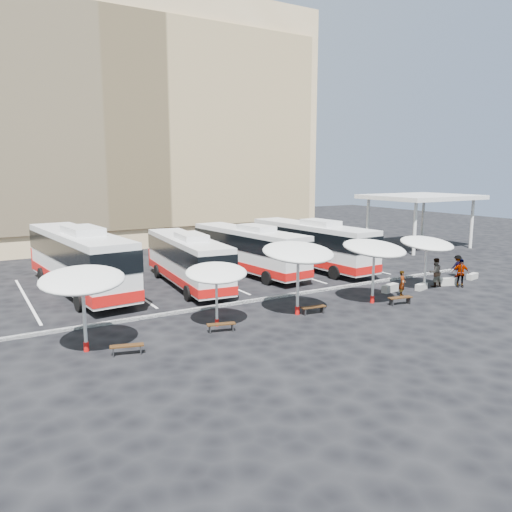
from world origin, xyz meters
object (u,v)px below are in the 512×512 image
bus_1 (187,258)px  wood_bench_0 (127,347)px  bus_0 (79,258)px  bus_3 (311,243)px  wood_bench_3 (400,299)px  conc_bench_2 (447,282)px  conc_bench_0 (390,288)px  wood_bench_2 (313,308)px  passenger_0 (402,283)px  sunshade_0 (82,280)px  passenger_1 (435,272)px  conc_bench_1 (421,287)px  passenger_3 (458,266)px  bus_2 (248,248)px  wood_bench_1 (221,325)px  conc_bench_3 (472,276)px  sunshade_4 (427,244)px  sunshade_2 (298,253)px  sunshade_3 (374,249)px  passenger_2 (460,273)px  sunshade_1 (216,273)px

bus_1 → wood_bench_0: bus_1 is taller
bus_0 → bus_3: bearing=-9.5°
bus_3 → wood_bench_3: 11.52m
wood_bench_3 → conc_bench_2: size_ratio=1.18×
conc_bench_0 → wood_bench_0: bearing=-172.7°
wood_bench_2 → passenger_0: 7.04m
bus_1 → conc_bench_2: (14.93, -8.76, -1.61)m
sunshade_0 → passenger_1: (22.48, 0.48, -2.15)m
conc_bench_2 → conc_bench_1: bearing=-179.9°
passenger_3 → bus_1: bearing=-9.3°
bus_2 → bus_3: bus_3 is taller
bus_2 → wood_bench_1: (-7.95, -11.17, -1.56)m
bus_0 → sunshade_0: bus_0 is taller
bus_1 → sunshade_0: bearing=-127.9°
conc_bench_3 → sunshade_4: bearing=-177.1°
bus_2 → sunshade_2: size_ratio=2.86×
sunshade_4 → passenger_3: (4.96, 1.33, -2.16)m
sunshade_4 → passenger_3: size_ratio=2.19×
bus_3 → conc_bench_0: 8.91m
sunshade_0 → sunshade_4: sunshade_0 is taller
wood_bench_2 → conc_bench_2: size_ratio=1.11×
sunshade_0 → conc_bench_3: 26.75m
wood_bench_3 → conc_bench_3: 9.73m
sunshade_0 → conc_bench_3: size_ratio=4.07×
sunshade_3 → wood_bench_0: 14.94m
sunshade_0 → passenger_3: sunshade_0 is taller
bus_3 → conc_bench_3: (7.39, -9.04, -1.78)m
sunshade_2 → bus_0: bearing=128.5°
sunshade_4 → passenger_1: bearing=5.5°
bus_3 → passenger_1: bus_3 is taller
wood_bench_0 → conc_bench_3: 25.29m
bus_3 → sunshade_2: size_ratio=3.00×
conc_bench_0 → conc_bench_2: conc_bench_0 is taller
passenger_1 → passenger_3: size_ratio=1.20×
conc_bench_1 → passenger_3: bearing=14.6°
bus_3 → sunshade_2: sunshade_2 is taller
bus_1 → passenger_0: (10.16, -9.26, -1.06)m
sunshade_2 → conc_bench_2: 12.96m
sunshade_4 → sunshade_0: bearing=-179.0°
conc_bench_0 → conc_bench_1: bearing=-16.1°
bus_2 → conc_bench_0: (4.80, -9.57, -1.64)m
sunshade_0 → passenger_3: bearing=3.7°
sunshade_3 → passenger_3: 10.79m
conc_bench_1 → passenger_3: size_ratio=0.67×
sunshade_3 → passenger_1: 6.91m
conc_bench_2 → passenger_0: 4.83m
bus_0 → passenger_2: size_ratio=7.28×
sunshade_1 → conc_bench_0: bearing=3.0°
bus_0 → wood_bench_2: 15.09m
wood_bench_2 → conc_bench_1: bearing=5.1°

